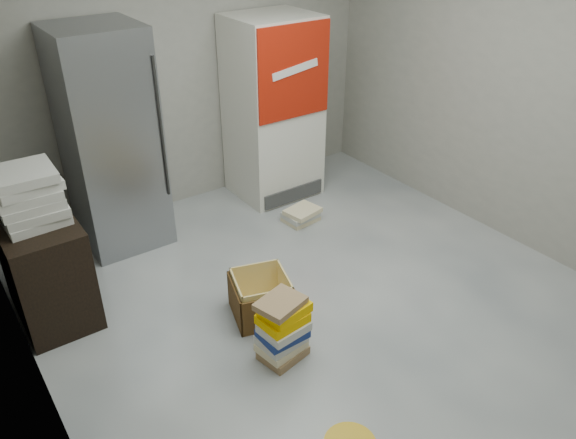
{
  "coord_description": "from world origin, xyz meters",
  "views": [
    {
      "loc": [
        -2.21,
        -2.33,
        2.76
      ],
      "look_at": [
        -0.07,
        0.7,
        0.59
      ],
      "focal_mm": 35.0,
      "sensor_mm": 36.0,
      "label": 1
    }
  ],
  "objects_px": {
    "coke_cooler": "(273,109)",
    "phonebook_stack_main": "(283,329)",
    "steel_fridge": "(110,141)",
    "wood_shelf": "(46,269)",
    "cardboard_box": "(261,299)"
  },
  "relations": [
    {
      "from": "wood_shelf",
      "to": "cardboard_box",
      "type": "relative_size",
      "value": 1.53
    },
    {
      "from": "wood_shelf",
      "to": "phonebook_stack_main",
      "type": "xyz_separation_m",
      "value": [
        1.13,
        -1.38,
        -0.16
      ]
    },
    {
      "from": "steel_fridge",
      "to": "wood_shelf",
      "type": "height_order",
      "value": "steel_fridge"
    },
    {
      "from": "coke_cooler",
      "to": "phonebook_stack_main",
      "type": "xyz_separation_m",
      "value": [
        -1.35,
        -2.1,
        -0.66
      ]
    },
    {
      "from": "cardboard_box",
      "to": "wood_shelf",
      "type": "bearing_deg",
      "value": 160.93
    },
    {
      "from": "wood_shelf",
      "to": "cardboard_box",
      "type": "height_order",
      "value": "wood_shelf"
    },
    {
      "from": "phonebook_stack_main",
      "to": "cardboard_box",
      "type": "relative_size",
      "value": 0.93
    },
    {
      "from": "steel_fridge",
      "to": "coke_cooler",
      "type": "bearing_deg",
      "value": -0.18
    },
    {
      "from": "cardboard_box",
      "to": "steel_fridge",
      "type": "bearing_deg",
      "value": 121.58
    },
    {
      "from": "wood_shelf",
      "to": "steel_fridge",
      "type": "bearing_deg",
      "value": 41.31
    },
    {
      "from": "phonebook_stack_main",
      "to": "steel_fridge",
      "type": "bearing_deg",
      "value": 89.59
    },
    {
      "from": "coke_cooler",
      "to": "wood_shelf",
      "type": "distance_m",
      "value": 2.63
    },
    {
      "from": "wood_shelf",
      "to": "coke_cooler",
      "type": "bearing_deg",
      "value": 16.28
    },
    {
      "from": "steel_fridge",
      "to": "wood_shelf",
      "type": "relative_size",
      "value": 2.37
    },
    {
      "from": "steel_fridge",
      "to": "cardboard_box",
      "type": "xyz_separation_m",
      "value": [
        0.43,
        -1.65,
        -0.81
      ]
    }
  ]
}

